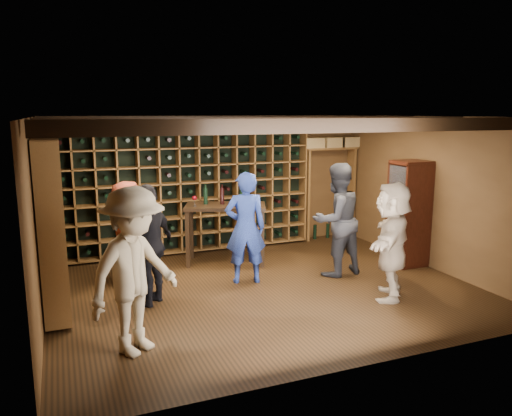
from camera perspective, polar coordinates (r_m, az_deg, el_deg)
name	(u,v)px	position (r m, az deg, el deg)	size (l,w,h in m)	color
ground	(264,288)	(7.47, 0.91, -9.18)	(6.00, 6.00, 0.00)	black
room_shell	(263,123)	(7.07, 0.81, 9.72)	(6.00, 6.00, 6.00)	brown
wine_rack_back	(189,191)	(9.18, -7.72, 1.94)	(4.65, 0.30, 2.20)	brown
wine_rack_left	(52,216)	(7.44, -22.26, -0.89)	(0.30, 2.65, 2.20)	brown
crate_shelf	(330,162)	(10.22, 8.46, 5.19)	(1.20, 0.32, 2.07)	brown
display_cabinet	(408,216)	(8.77, 17.01, -0.83)	(0.55, 0.50, 1.75)	#35120A
man_blue_shirt	(245,228)	(7.52, -1.22, -2.27)	(0.62, 0.41, 1.70)	navy
man_grey_suit	(336,220)	(7.97, 9.18, -1.33)	(0.87, 0.68, 1.79)	black
guest_red_floral	(127,233)	(7.72, -14.49, -2.78)	(0.77, 0.50, 1.57)	maroon
guest_woman_black	(150,245)	(6.83, -12.02, -4.12)	(0.96, 0.40, 1.64)	black
guest_khaki	(134,271)	(5.47, -13.74, -7.06)	(1.17, 0.67, 1.81)	gray
guest_beige	(392,241)	(7.15, 15.24, -3.63)	(1.52, 0.48, 1.64)	tan
tasting_table	(225,212)	(8.50, -3.53, -0.51)	(1.50, 1.11, 1.30)	black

